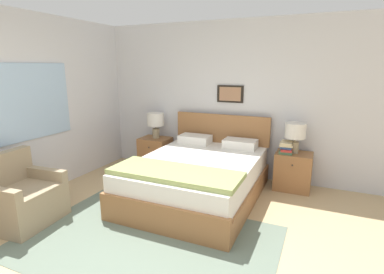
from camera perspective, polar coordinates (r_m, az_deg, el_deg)
wall_back at (r=5.13m, az=7.92°, el=6.93°), size 7.11×0.09×2.60m
wall_left at (r=5.05m, az=-25.10°, el=5.74°), size 0.08×5.52×2.60m
area_rug_main at (r=3.49m, az=-8.60°, el=-18.97°), size 2.75×1.84×0.01m
bed at (r=4.33m, az=1.08°, el=-7.59°), size 1.64×2.19×1.07m
armchair at (r=4.22m, az=-29.73°, el=-10.25°), size 0.75×0.82×0.85m
nightstand_near_window at (r=5.61m, az=-6.99°, el=-3.04°), size 0.53×0.44×0.58m
nightstand_by_door at (r=4.88m, az=18.68°, el=-6.18°), size 0.53×0.44×0.58m
table_lamp_near_window at (r=5.48m, az=-6.95°, el=3.05°), size 0.30×0.30×0.46m
table_lamp_by_door at (r=4.74m, az=19.09°, el=0.81°), size 0.30×0.30×0.46m
book_thick_bottom at (r=4.76m, az=17.46°, el=-2.67°), size 0.20×0.25×0.04m
book_hardcover_middle at (r=4.75m, az=17.50°, el=-2.22°), size 0.19×0.29×0.03m
book_novel_upper at (r=4.74m, az=17.53°, el=-1.79°), size 0.16×0.21×0.04m
book_slim_near_top at (r=4.73m, az=17.55°, el=-1.40°), size 0.21×0.27×0.03m
book_paperback_top at (r=4.73m, az=17.58°, el=-1.05°), size 0.17×0.27×0.03m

